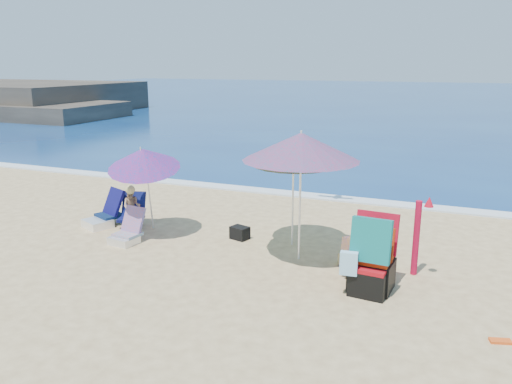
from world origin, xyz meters
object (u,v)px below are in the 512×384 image
at_px(chair_rainbow, 127,234).
at_px(camp_chair_right, 371,263).
at_px(person_center, 362,254).
at_px(chair_navy, 104,216).
at_px(person_left, 132,207).
at_px(umbrella_blue, 143,158).
at_px(camp_chair_left, 370,274).
at_px(umbrella_striped, 294,154).
at_px(furled_umbrella, 419,231).
at_px(umbrella_turquoise, 301,147).

distance_m(chair_rainbow, camp_chair_right, 4.55).
bearing_deg(person_center, chair_navy, 171.99).
xyz_separation_m(person_center, person_left, (-4.90, 1.01, -0.06)).
bearing_deg(person_left, umbrella_blue, -34.49).
bearing_deg(camp_chair_left, person_left, 165.03).
bearing_deg(camp_chair_right, person_center, 127.05).
bearing_deg(person_center, chair_rainbow, 178.85).
height_order(umbrella_striped, person_left, umbrella_striped).
relative_size(umbrella_striped, camp_chair_right, 1.67).
relative_size(furled_umbrella, chair_navy, 1.41).
distance_m(camp_chair_right, person_center, 0.28).
bearing_deg(umbrella_turquoise, furled_umbrella, 1.70).
distance_m(umbrella_turquoise, camp_chair_right, 2.15).
height_order(chair_navy, camp_chair_left, camp_chair_left).
height_order(chair_navy, person_center, person_center).
bearing_deg(umbrella_blue, camp_chair_left, -11.57).
xyz_separation_m(umbrella_turquoise, umbrella_striped, (-0.32, 0.63, -0.24)).
height_order(umbrella_turquoise, person_center, umbrella_turquoise).
xyz_separation_m(camp_chair_left, camp_chair_right, (-0.02, 0.12, 0.13)).
height_order(umbrella_turquoise, chair_navy, umbrella_turquoise).
relative_size(umbrella_striped, chair_rainbow, 2.94).
relative_size(furled_umbrella, camp_chair_right, 1.14).
distance_m(umbrella_blue, person_center, 4.41).
bearing_deg(umbrella_turquoise, camp_chair_left, -32.40).
height_order(chair_rainbow, person_center, person_center).
height_order(umbrella_blue, person_left, umbrella_blue).
xyz_separation_m(chair_rainbow, camp_chair_left, (4.55, -0.44, 0.12)).
bearing_deg(person_left, camp_chair_left, -14.97).
height_order(camp_chair_right, person_center, camp_chair_right).
relative_size(umbrella_striped, furled_umbrella, 1.46).
xyz_separation_m(umbrella_striped, person_left, (-3.42, -0.13, -1.30)).
distance_m(furled_umbrella, camp_chair_left, 1.16).
distance_m(chair_rainbow, camp_chair_left, 4.57).
xyz_separation_m(chair_rainbow, person_left, (-0.54, 0.92, 0.22)).
distance_m(umbrella_turquoise, umbrella_striped, 0.75).
relative_size(umbrella_blue, person_center, 2.00).
bearing_deg(umbrella_blue, person_center, -7.50).
relative_size(umbrella_striped, chair_navy, 2.06).
relative_size(chair_navy, camp_chair_right, 0.81).
bearing_deg(camp_chair_left, furled_umbrella, 58.53).
distance_m(umbrella_striped, camp_chair_right, 2.49).
distance_m(umbrella_striped, chair_rainbow, 3.42).
distance_m(camp_chair_left, person_center, 0.43).
bearing_deg(chair_rainbow, camp_chair_left, -5.47).
relative_size(umbrella_turquoise, chair_rainbow, 3.34).
distance_m(camp_chair_left, camp_chair_right, 0.18).
xyz_separation_m(chair_navy, camp_chair_left, (5.60, -1.11, 0.09)).
height_order(umbrella_striped, furled_umbrella, umbrella_striped).
bearing_deg(umbrella_turquoise, camp_chair_right, -28.74).
bearing_deg(furled_umbrella, umbrella_striped, 165.49).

